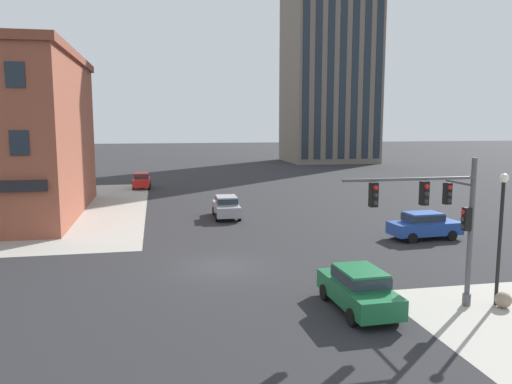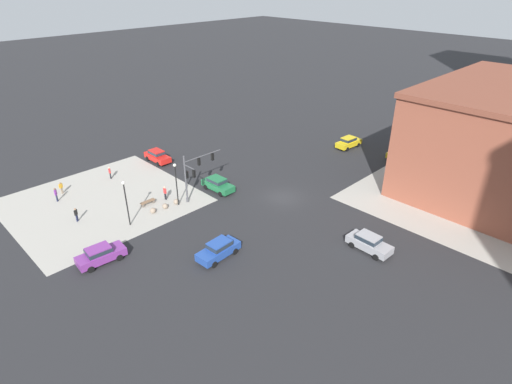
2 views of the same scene
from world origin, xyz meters
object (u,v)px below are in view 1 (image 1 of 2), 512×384
object	(u,v)px
street_lamp_corner_near	(501,223)
car_main_northbound_far	(226,206)
bollard_sphere_curb_a	(503,300)
car_main_southbound_far	(424,225)
car_cross_eastbound	(359,288)
traffic_signal_main	(444,215)
car_main_southbound_near	(142,180)

from	to	relation	value
street_lamp_corner_near	car_main_northbound_far	size ratio (longest dim) A/B	1.18
bollard_sphere_curb_a	car_main_southbound_far	world-z (taller)	car_main_southbound_far
bollard_sphere_curb_a	car_cross_eastbound	bearing A→B (deg)	171.81
traffic_signal_main	car_cross_eastbound	world-z (taller)	traffic_signal_main
car_main_northbound_far	car_cross_eastbound	size ratio (longest dim) A/B	1.00
bollard_sphere_curb_a	car_main_northbound_far	bearing A→B (deg)	111.03
street_lamp_corner_near	car_main_southbound_far	bearing A→B (deg)	74.14
bollard_sphere_curb_a	street_lamp_corner_near	size ratio (longest dim) A/B	0.12
car_main_northbound_far	car_main_southbound_far	size ratio (longest dim) A/B	0.99
traffic_signal_main	car_main_southbound_near	distance (m)	41.43
car_cross_eastbound	bollard_sphere_curb_a	bearing A→B (deg)	-8.19
car_main_northbound_far	car_main_southbound_far	bearing A→B (deg)	-40.46
car_main_northbound_far	car_main_southbound_near	bearing A→B (deg)	109.28
bollard_sphere_curb_a	street_lamp_corner_near	bearing A→B (deg)	98.75
street_lamp_corner_near	car_cross_eastbound	bearing A→B (deg)	175.27
bollard_sphere_curb_a	street_lamp_corner_near	world-z (taller)	street_lamp_corner_near
bollard_sphere_curb_a	car_cross_eastbound	xyz separation A→B (m)	(-5.67, 0.82, 0.60)
street_lamp_corner_near	car_main_southbound_near	size ratio (longest dim) A/B	1.18
street_lamp_corner_near	car_main_southbound_near	distance (m)	42.47
street_lamp_corner_near	car_main_northbound_far	distance (m)	22.04
car_main_southbound_far	car_cross_eastbound	world-z (taller)	same
car_main_northbound_far	car_main_southbound_far	world-z (taller)	same
bollard_sphere_curb_a	car_main_northbound_far	xyz separation A→B (m)	(-7.99, 20.78, 0.60)
bollard_sphere_curb_a	car_main_southbound_near	world-z (taller)	car_main_southbound_near
bollard_sphere_curb_a	car_main_southbound_far	bearing A→B (deg)	74.86
car_main_southbound_far	car_cross_eastbound	distance (m)	13.68
car_cross_eastbound	car_main_southbound_near	bearing A→B (deg)	103.02
car_main_southbound_near	traffic_signal_main	bearing A→B (deg)	-72.45
car_main_southbound_near	bollard_sphere_curb_a	bearing A→B (deg)	-69.81
street_lamp_corner_near	car_main_northbound_far	world-z (taller)	street_lamp_corner_near
traffic_signal_main	car_cross_eastbound	size ratio (longest dim) A/B	1.31
street_lamp_corner_near	car_main_southbound_near	xyz separation A→B (m)	(-14.70, 39.77, -2.38)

